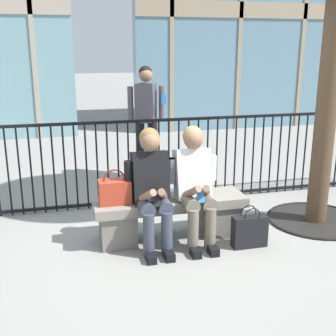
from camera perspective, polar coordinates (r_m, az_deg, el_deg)
The scene contains 8 objects.
ground_plane at distance 4.66m, azimuth 0.31°, elevation -9.23°, with size 60.00×60.00×0.00m, color gray.
stone_bench at distance 4.56m, azimuth 0.31°, elevation -6.14°, with size 1.60×0.44×0.45m.
seated_person_with_phone at distance 4.26m, azimuth -2.15°, elevation -2.31°, with size 0.52×0.66×1.21m.
seated_person_companion at distance 4.37m, azimuth 3.58°, elevation -1.86°, with size 0.52×0.66×1.21m.
handbag_on_bench at distance 4.34m, azimuth -7.10°, elevation -3.09°, with size 0.32×0.18×0.36m.
shopping_bag at distance 4.48m, azimuth 10.79°, elevation -8.21°, with size 0.36×0.13×0.43m.
bystander_at_railing at distance 6.44m, azimuth -2.90°, elevation 7.12°, with size 0.55×0.44×1.71m.
plaza_railing at distance 5.47m, azimuth -2.55°, elevation 0.84°, with size 7.10×0.04×1.11m.
Camera 1 is at (-1.06, -4.09, 1.98)m, focal length 45.83 mm.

